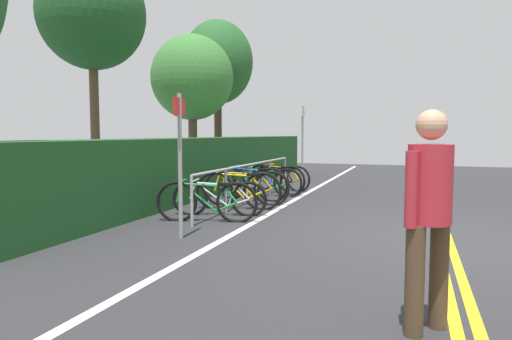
{
  "coord_description": "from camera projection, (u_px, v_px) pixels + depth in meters",
  "views": [
    {
      "loc": [
        -6.98,
        0.42,
        1.49
      ],
      "look_at": [
        1.52,
        3.35,
        0.77
      ],
      "focal_mm": 32.19,
      "sensor_mm": 36.0,
      "label": 1
    }
  ],
  "objects": [
    {
      "name": "bicycle_6",
      "position": [
        276.0,
        179.0,
        11.41
      ],
      "size": [
        0.64,
        1.65,
        0.75
      ],
      "color": "black",
      "rests_on": "ground_plane"
    },
    {
      "name": "bicycle_3",
      "position": [
        246.0,
        188.0,
        9.54
      ],
      "size": [
        0.58,
        1.75,
        0.76
      ],
      "color": "black",
      "rests_on": "ground_plane"
    },
    {
      "name": "sign_post_near",
      "position": [
        180.0,
        151.0,
        6.41
      ],
      "size": [
        0.36,
        0.07,
        2.04
      ],
      "color": "gray",
      "rests_on": "ground_plane"
    },
    {
      "name": "bike_lane_stripe_white",
      "position": [
        250.0,
        224.0,
        7.51
      ],
      "size": [
        28.12,
        0.12,
        0.0
      ],
      "primitive_type": "cube",
      "color": "white",
      "rests_on": "ground_plane"
    },
    {
      "name": "bicycle_2",
      "position": [
        239.0,
        191.0,
        9.01
      ],
      "size": [
        0.49,
        1.7,
        0.78
      ],
      "color": "black",
      "rests_on": "ground_plane"
    },
    {
      "name": "bicycle_5",
      "position": [
        267.0,
        182.0,
        10.9
      ],
      "size": [
        0.46,
        1.7,
        0.72
      ],
      "color": "black",
      "rests_on": "ground_plane"
    },
    {
      "name": "tree_mid",
      "position": [
        92.0,
        14.0,
        10.7
      ],
      "size": [
        2.48,
        2.48,
        5.58
      ],
      "color": "brown",
      "rests_on": "ground_plane"
    },
    {
      "name": "bicycle_7",
      "position": [
        282.0,
        178.0,
        12.04
      ],
      "size": [
        0.59,
        1.62,
        0.71
      ],
      "color": "black",
      "rests_on": "ground_plane"
    },
    {
      "name": "centre_line_yellow_inner",
      "position": [
        449.0,
        238.0,
        6.53
      ],
      "size": [
        28.12,
        0.1,
        0.0
      ],
      "primitive_type": "cube",
      "color": "gold",
      "rests_on": "ground_plane"
    },
    {
      "name": "sign_post_far",
      "position": [
        303.0,
        138.0,
        13.24
      ],
      "size": [
        0.36,
        0.07,
        2.28
      ],
      "color": "gray",
      "rests_on": "ground_plane"
    },
    {
      "name": "bicycle_4",
      "position": [
        251.0,
        184.0,
        10.25
      ],
      "size": [
        0.46,
        1.79,
        0.79
      ],
      "color": "black",
      "rests_on": "ground_plane"
    },
    {
      "name": "bicycle_0",
      "position": [
        207.0,
        202.0,
        7.73
      ],
      "size": [
        0.54,
        1.71,
        0.73
      ],
      "color": "black",
      "rests_on": "ground_plane"
    },
    {
      "name": "bicycle_1",
      "position": [
        220.0,
        198.0,
        8.32
      ],
      "size": [
        0.54,
        1.71,
        0.68
      ],
      "color": "black",
      "rests_on": "ground_plane"
    },
    {
      "name": "hedge_backdrop",
      "position": [
        207.0,
        164.0,
        11.88
      ],
      "size": [
        14.57,
        1.18,
        1.38
      ],
      "primitive_type": "cube",
      "color": "#1C4C21",
      "rests_on": "ground_plane"
    },
    {
      "name": "centre_line_yellow_outer",
      "position": [
        436.0,
        237.0,
        6.58
      ],
      "size": [
        28.12,
        0.1,
        0.0
      ],
      "primitive_type": "cube",
      "color": "gold",
      "rests_on": "ground_plane"
    },
    {
      "name": "tree_extra",
      "position": [
        218.0,
        63.0,
        16.45
      ],
      "size": [
        2.54,
        2.54,
        5.53
      ],
      "color": "#473323",
      "rests_on": "ground_plane"
    },
    {
      "name": "ground_plane",
      "position": [
        442.0,
        239.0,
        6.56
      ],
      "size": [
        31.25,
        13.32,
        0.05
      ],
      "primitive_type": "cube",
      "color": "#2B2B2D"
    },
    {
      "name": "bike_rack",
      "position": [
        251.0,
        174.0,
        9.91
      ],
      "size": [
        5.62,
        0.05,
        0.84
      ],
      "color": "#9EA0A5",
      "rests_on": "ground_plane"
    },
    {
      "name": "tree_far_right",
      "position": [
        192.0,
        78.0,
        13.98
      ],
      "size": [
        2.51,
        2.51,
        4.49
      ],
      "color": "brown",
      "rests_on": "ground_plane"
    },
    {
      "name": "pedestrian",
      "position": [
        429.0,
        206.0,
        3.37
      ],
      "size": [
        0.4,
        0.34,
        1.66
      ],
      "color": "#4C3826",
      "rests_on": "ground_plane"
    }
  ]
}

